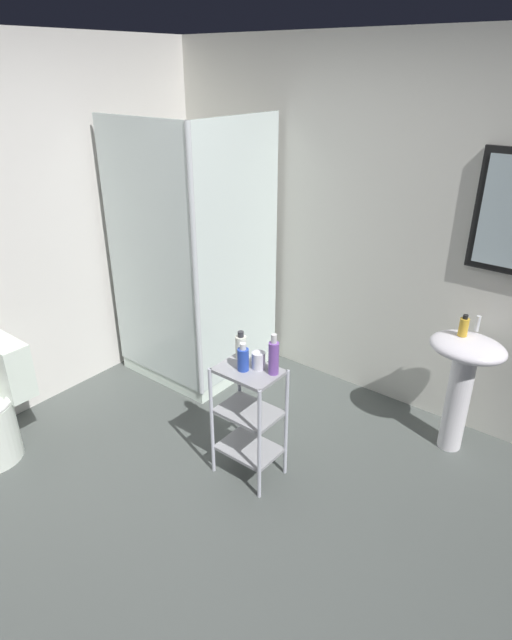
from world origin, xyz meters
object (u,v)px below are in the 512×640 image
at_px(shower_stall, 198,320).
at_px(conditioner_bottle_purple, 274,357).
at_px(pedestal_sink, 463,371).
at_px(rinse_cup, 258,360).
at_px(lotion_bottle_white, 241,347).
at_px(shampoo_bottle_blue, 243,359).
at_px(storage_cart, 249,414).
at_px(hand_soap_bottle, 464,327).

xyz_separation_m(shower_stall, conditioner_bottle_purple, (1.22, -0.65, 0.38)).
height_order(pedestal_sink, rinse_cup, rinse_cup).
bearing_deg(shower_stall, conditioner_bottle_purple, -27.91).
xyz_separation_m(pedestal_sink, lotion_bottle_white, (-1.01, -0.94, 0.24)).
bearing_deg(rinse_cup, shampoo_bottle_blue, -127.76).
bearing_deg(pedestal_sink, storage_cart, -131.05).
bearing_deg(storage_cart, shower_stall, 147.14).
bearing_deg(rinse_cup, conditioner_bottle_purple, 3.11).
xyz_separation_m(conditioner_bottle_purple, rinse_cup, (-0.10, -0.01, -0.06)).
distance_m(hand_soap_bottle, conditioner_bottle_purple, 1.20).
distance_m(pedestal_sink, rinse_cup, 1.31).
height_order(pedestal_sink, conditioner_bottle_purple, conditioner_bottle_purple).
distance_m(storage_cart, rinse_cup, 0.36).
bearing_deg(conditioner_bottle_purple, shower_stall, 152.09).
xyz_separation_m(shampoo_bottle_blue, rinse_cup, (0.05, 0.07, -0.02)).
xyz_separation_m(shower_stall, hand_soap_bottle, (1.93, 0.32, 0.41)).
height_order(shower_stall, rinse_cup, shower_stall).
height_order(shower_stall, pedestal_sink, shower_stall).
relative_size(pedestal_sink, conditioner_bottle_purple, 3.32).
distance_m(shower_stall, shampoo_bottle_blue, 1.33).
bearing_deg(lotion_bottle_white, hand_soap_bottle, 44.55).
height_order(hand_soap_bottle, conditioner_bottle_purple, conditioner_bottle_purple).
relative_size(storage_cart, rinse_cup, 7.51).
relative_size(lotion_bottle_white, shampoo_bottle_blue, 1.02).
relative_size(shower_stall, rinse_cup, 20.28).
bearing_deg(rinse_cup, storage_cart, -122.29).
relative_size(shower_stall, shampoo_bottle_blue, 11.82).
bearing_deg(rinse_cup, hand_soap_bottle, 50.19).
bearing_deg(storage_cart, conditioner_bottle_purple, 22.50).
height_order(shower_stall, storage_cart, shower_stall).
bearing_deg(rinse_cup, shower_stall, 149.75).
height_order(pedestal_sink, hand_soap_bottle, hand_soap_bottle).
xyz_separation_m(shower_stall, rinse_cup, (1.12, -0.65, 0.33)).
relative_size(hand_soap_bottle, rinse_cup, 1.40).
xyz_separation_m(shower_stall, lotion_bottle_white, (0.97, -0.62, 0.35)).
height_order(shampoo_bottle_blue, rinse_cup, shampoo_bottle_blue).
relative_size(pedestal_sink, rinse_cup, 8.22).
bearing_deg(hand_soap_bottle, rinse_cup, -129.81).
height_order(storage_cart, hand_soap_bottle, hand_soap_bottle).
xyz_separation_m(pedestal_sink, rinse_cup, (-0.86, -0.97, 0.21)).
height_order(pedestal_sink, lotion_bottle_white, lotion_bottle_white).
bearing_deg(lotion_bottle_white, rinse_cup, -10.18).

